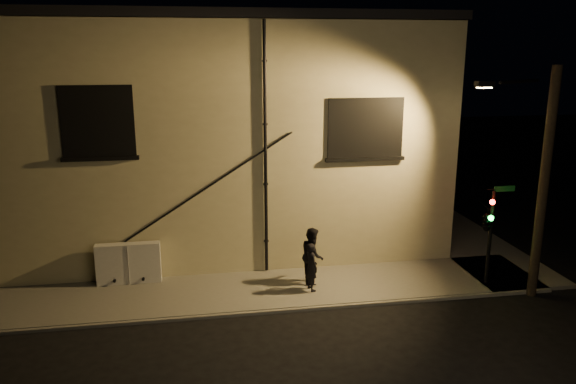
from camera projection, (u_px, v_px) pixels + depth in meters
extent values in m
plane|color=black|center=(339.00, 307.00, 16.92)|extent=(90.00, 90.00, 0.00)
cube|color=#636259|center=(235.00, 292.00, 17.84)|extent=(20.00, 3.00, 0.12)
cube|color=#636259|center=(432.00, 218.00, 25.62)|extent=(3.00, 16.00, 0.12)
cube|color=#C2B88B|center=(219.00, 129.00, 23.97)|extent=(16.00, 12.00, 8.50)
cube|color=black|center=(216.00, 21.00, 22.88)|extent=(16.20, 12.20, 0.30)
cube|color=black|center=(98.00, 121.00, 17.27)|extent=(2.20, 0.10, 2.20)
cube|color=black|center=(98.00, 121.00, 17.29)|extent=(1.98, 0.05, 1.98)
cube|color=black|center=(366.00, 128.00, 18.79)|extent=(2.60, 0.10, 2.00)
cube|color=black|center=(365.00, 128.00, 18.81)|extent=(2.38, 0.05, 1.78)
cylinder|color=black|center=(265.00, 151.00, 18.34)|extent=(0.11, 0.11, 8.30)
cylinder|color=black|center=(199.00, 193.00, 18.33)|extent=(5.96, 0.04, 3.75)
cylinder|color=black|center=(203.00, 191.00, 18.34)|extent=(5.96, 0.04, 3.75)
cube|color=silver|center=(129.00, 263.00, 18.25)|extent=(2.05, 0.34, 1.35)
imported|color=black|center=(311.00, 267.00, 17.67)|extent=(0.50, 0.64, 1.56)
imported|color=black|center=(313.00, 255.00, 18.28)|extent=(0.83, 0.99, 1.84)
cylinder|color=black|center=(490.00, 238.00, 18.02)|extent=(0.12, 0.12, 3.12)
imported|color=black|center=(487.00, 219.00, 17.71)|extent=(0.71, 1.92, 0.76)
sphere|color=#FF140C|center=(492.00, 202.00, 17.39)|extent=(0.17, 0.17, 0.17)
sphere|color=#14FF3F|center=(491.00, 218.00, 17.52)|extent=(0.17, 0.17, 0.17)
cube|color=#0C4C1E|center=(505.00, 189.00, 17.68)|extent=(0.70, 0.03, 0.18)
cylinder|color=black|center=(544.00, 186.00, 16.90)|extent=(0.30, 0.30, 7.13)
cylinder|color=black|center=(519.00, 81.00, 16.54)|extent=(1.81, 0.99, 0.10)
cube|color=black|center=(485.00, 84.00, 16.95)|extent=(0.55, 0.28, 0.18)
cube|color=#FFC672|center=(484.00, 87.00, 16.98)|extent=(0.42, 0.20, 0.04)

